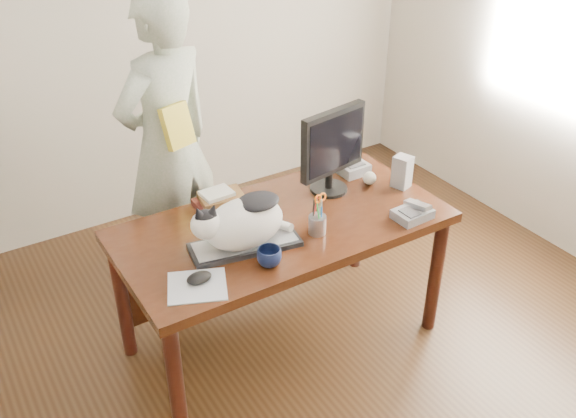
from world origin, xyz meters
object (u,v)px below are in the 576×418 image
(pen_cup, at_px, (317,222))
(book_stack, at_px, (220,200))
(phone, at_px, (413,213))
(mouse, at_px, (199,278))
(desk, at_px, (275,240))
(calculator, at_px, (349,166))
(cat, at_px, (241,222))
(coffee_mug, at_px, (269,257))
(keyboard, at_px, (245,244))
(speaker, at_px, (402,172))
(baseball, at_px, (370,178))
(monitor, at_px, (333,147))
(person, at_px, (168,145))

(pen_cup, relative_size, book_stack, 0.85)
(phone, bearing_deg, book_stack, 139.67)
(mouse, relative_size, book_stack, 0.52)
(desk, xyz_separation_m, mouse, (-0.54, -0.30, 0.17))
(desk, relative_size, calculator, 7.62)
(cat, distance_m, coffee_mug, 0.21)
(mouse, distance_m, coffee_mug, 0.32)
(coffee_mug, bearing_deg, desk, 56.28)
(keyboard, height_order, speaker, speaker)
(mouse, bearing_deg, desk, 51.65)
(baseball, relative_size, book_stack, 0.28)
(pen_cup, bearing_deg, cat, 168.16)
(pen_cup, xyz_separation_m, mouse, (-0.63, -0.05, -0.03))
(cat, bearing_deg, keyboard, 8.36)
(calculator, bearing_deg, baseball, -90.50)
(desk, height_order, phone, phone)
(phone, relative_size, speaker, 1.07)
(keyboard, bearing_deg, coffee_mug, -72.25)
(cat, xyz_separation_m, pen_cup, (0.36, -0.08, -0.08))
(book_stack, bearing_deg, phone, -33.84)
(phone, bearing_deg, pen_cup, 161.85)
(pen_cup, relative_size, mouse, 1.63)
(monitor, relative_size, pen_cup, 2.16)
(calculator, bearing_deg, coffee_mug, -148.14)
(keyboard, relative_size, monitor, 1.16)
(cat, height_order, phone, cat)
(keyboard, relative_size, cat, 1.06)
(monitor, relative_size, baseball, 6.43)
(coffee_mug, xyz_separation_m, calculator, (0.82, 0.53, -0.01))
(baseball, distance_m, book_stack, 0.81)
(coffee_mug, bearing_deg, keyboard, 97.76)
(keyboard, height_order, mouse, mouse)
(keyboard, distance_m, person, 0.95)
(keyboard, distance_m, cat, 0.13)
(book_stack, relative_size, person, 0.14)
(keyboard, xyz_separation_m, mouse, (-0.29, -0.13, 0.01))
(mouse, bearing_deg, cat, 48.15)
(baseball, bearing_deg, coffee_mug, -157.12)
(desk, bearing_deg, cat, -147.97)
(speaker, bearing_deg, phone, -138.23)
(baseball, bearing_deg, calculator, 90.39)
(cat, xyz_separation_m, monitor, (0.64, 0.22, 0.12))
(pen_cup, bearing_deg, baseball, 26.13)
(desk, height_order, keyboard, keyboard)
(monitor, xyz_separation_m, mouse, (-0.92, -0.34, -0.23))
(desk, xyz_separation_m, baseball, (0.59, 0.00, 0.18))
(keyboard, distance_m, book_stack, 0.39)
(person, bearing_deg, mouse, 55.40)
(monitor, height_order, baseball, monitor)
(desk, distance_m, keyboard, 0.35)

